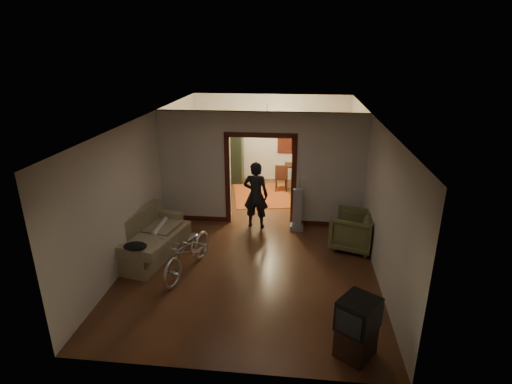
# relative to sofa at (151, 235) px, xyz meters

# --- Properties ---
(floor) EXTENTS (5.00, 8.50, 0.01)m
(floor) POSITION_rel_sofa_xyz_m (2.15, 1.17, -0.45)
(floor) COLOR #3C2013
(floor) RESTS_ON ground
(ceiling) EXTENTS (5.00, 8.50, 0.01)m
(ceiling) POSITION_rel_sofa_xyz_m (2.15, 1.17, 2.35)
(ceiling) COLOR white
(ceiling) RESTS_ON floor
(wall_back) EXTENTS (5.00, 0.02, 2.80)m
(wall_back) POSITION_rel_sofa_xyz_m (2.15, 5.42, 0.95)
(wall_back) COLOR beige
(wall_back) RESTS_ON floor
(wall_left) EXTENTS (0.02, 8.50, 2.80)m
(wall_left) POSITION_rel_sofa_xyz_m (-0.35, 1.17, 0.95)
(wall_left) COLOR beige
(wall_left) RESTS_ON floor
(wall_right) EXTENTS (0.02, 8.50, 2.80)m
(wall_right) POSITION_rel_sofa_xyz_m (4.65, 1.17, 0.95)
(wall_right) COLOR beige
(wall_right) RESTS_ON floor
(partition_wall) EXTENTS (5.00, 0.14, 2.80)m
(partition_wall) POSITION_rel_sofa_xyz_m (2.15, 1.92, 0.95)
(partition_wall) COLOR beige
(partition_wall) RESTS_ON floor
(door_casing) EXTENTS (1.74, 0.20, 2.32)m
(door_casing) POSITION_rel_sofa_xyz_m (2.15, 1.92, 0.65)
(door_casing) COLOR #3C150D
(door_casing) RESTS_ON floor
(far_window) EXTENTS (0.98, 0.06, 1.28)m
(far_window) POSITION_rel_sofa_xyz_m (2.85, 5.38, 1.10)
(far_window) COLOR black
(far_window) RESTS_ON wall_back
(chandelier) EXTENTS (0.24, 0.24, 0.24)m
(chandelier) POSITION_rel_sofa_xyz_m (2.15, 3.67, 1.90)
(chandelier) COLOR #FFE0A5
(chandelier) RESTS_ON ceiling
(light_switch) EXTENTS (0.08, 0.01, 0.12)m
(light_switch) POSITION_rel_sofa_xyz_m (3.20, 1.84, 0.80)
(light_switch) COLOR silver
(light_switch) RESTS_ON partition_wall
(sofa) EXTENTS (1.26, 2.11, 0.91)m
(sofa) POSITION_rel_sofa_xyz_m (0.00, 0.00, 0.00)
(sofa) COLOR #7B7152
(sofa) RESTS_ON floor
(rolled_paper) EXTENTS (0.10, 0.83, 0.10)m
(rolled_paper) POSITION_rel_sofa_xyz_m (0.10, 0.30, 0.08)
(rolled_paper) COLOR beige
(rolled_paper) RESTS_ON sofa
(jacket) EXTENTS (0.45, 0.33, 0.13)m
(jacket) POSITION_rel_sofa_xyz_m (0.05, -0.91, 0.23)
(jacket) COLOR black
(jacket) RESTS_ON sofa
(bicycle) EXTENTS (1.00, 1.86, 0.93)m
(bicycle) POSITION_rel_sofa_xyz_m (0.97, -0.59, 0.01)
(bicycle) COLOR silver
(bicycle) RESTS_ON floor
(armchair) EXTENTS (1.14, 1.12, 0.83)m
(armchair) POSITION_rel_sofa_xyz_m (4.30, 0.78, -0.04)
(armchair) COLOR brown
(armchair) RESTS_ON floor
(tv_stand) EXTENTS (0.66, 0.67, 0.45)m
(tv_stand) POSITION_rel_sofa_xyz_m (3.97, -2.54, -0.23)
(tv_stand) COLOR black
(tv_stand) RESTS_ON floor
(crt_tv) EXTENTS (0.71, 0.72, 0.46)m
(crt_tv) POSITION_rel_sofa_xyz_m (3.97, -2.54, 0.24)
(crt_tv) COLOR black
(crt_tv) RESTS_ON tv_stand
(vacuum) EXTENTS (0.35, 0.30, 1.06)m
(vacuum) POSITION_rel_sofa_xyz_m (3.07, 1.57, 0.08)
(vacuum) COLOR gray
(vacuum) RESTS_ON floor
(person) EXTENTS (0.65, 0.46, 1.67)m
(person) POSITION_rel_sofa_xyz_m (2.06, 1.64, 0.38)
(person) COLOR black
(person) RESTS_ON floor
(oriental_rug) EXTENTS (2.02, 2.43, 0.02)m
(oriental_rug) POSITION_rel_sofa_xyz_m (2.03, 3.83, -0.45)
(oriental_rug) COLOR maroon
(oriental_rug) RESTS_ON floor
(locker) EXTENTS (0.93, 0.54, 1.84)m
(locker) POSITION_rel_sofa_xyz_m (0.82, 4.99, 0.46)
(locker) COLOR #242F1C
(locker) RESTS_ON floor
(globe) EXTENTS (0.26, 0.26, 0.26)m
(globe) POSITION_rel_sofa_xyz_m (0.82, 4.99, 1.49)
(globe) COLOR #1E5972
(globe) RESTS_ON locker
(desk) EXTENTS (1.05, 0.75, 0.70)m
(desk) POSITION_rel_sofa_xyz_m (3.11, 4.78, -0.10)
(desk) COLOR black
(desk) RESTS_ON floor
(desk_chair) EXTENTS (0.44, 0.44, 0.86)m
(desk_chair) POSITION_rel_sofa_xyz_m (2.57, 4.31, -0.02)
(desk_chair) COLOR black
(desk_chair) RESTS_ON floor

